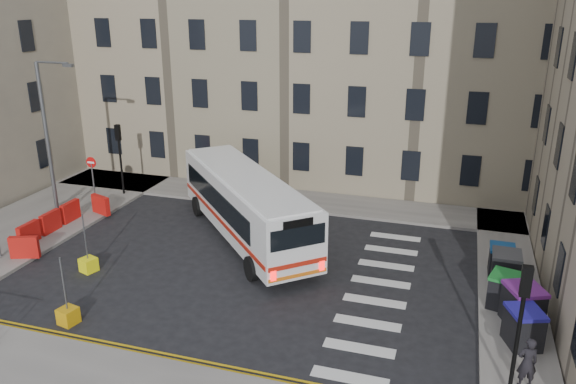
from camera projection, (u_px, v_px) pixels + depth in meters
The scene contains 19 objects.
ground at pixel (285, 273), 23.75m from camera, with size 120.00×120.00×0.00m, color black.
pavement_north at pixel (232, 193), 33.17m from camera, with size 36.00×3.20×0.15m, color slate.
pavement_east at pixel (506, 259), 24.80m from camera, with size 2.40×26.00×0.15m, color slate.
pavement_west at pixel (29, 225), 28.57m from camera, with size 6.00×22.00×0.15m, color slate.
terrace_north at pixel (255, 36), 36.86m from camera, with size 38.30×10.80×17.20m.
traffic_light_east at pixel (522, 311), 15.43m from camera, with size 0.28×0.22×4.10m.
traffic_light_nw at pixel (119, 148), 32.05m from camera, with size 0.28×0.22×4.10m.
streetlamp at pixel (47, 140), 27.79m from camera, with size 0.50×0.22×8.14m.
no_entry_north at pixel (92, 171), 30.65m from camera, with size 0.60×0.08×3.00m.
roadworks_barriers at pixel (57, 223), 27.33m from camera, with size 1.66×6.26×1.00m.
bus at pixel (245, 203), 26.60m from camera, with size 9.67×10.34×3.15m.
wheelie_bin_a at pixel (523, 327), 18.40m from camera, with size 1.37×1.46×1.30m.
wheelie_bin_b at pixel (523, 305), 19.57m from camera, with size 1.56×1.65×1.44m.
wheelie_bin_c at pixel (504, 290), 20.72m from camera, with size 1.30×1.41×1.30m.
wheelie_bin_d at pixel (505, 269), 22.23m from camera, with size 1.13×1.29×1.40m.
wheelie_bin_e at pixel (501, 260), 23.11m from camera, with size 1.00×1.15×1.26m.
pedestrian at pixel (527, 363), 16.35m from camera, with size 0.60×0.39×1.64m, color black.
bollard_yellow at pixel (89, 265), 23.82m from camera, with size 0.60×0.60×0.60m, color #FFF90E.
bollard_chevron at pixel (68, 316), 19.99m from camera, with size 0.60×0.60×0.60m, color #CA910B.
Camera 1 is at (6.48, -20.30, 11.05)m, focal length 35.00 mm.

